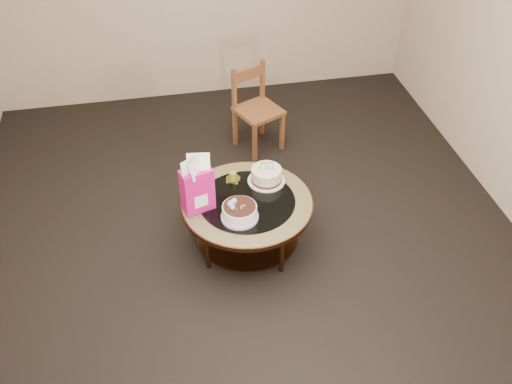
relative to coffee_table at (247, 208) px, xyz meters
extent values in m
plane|color=black|center=(0.00, 0.00, -0.38)|extent=(5.00, 5.00, 0.00)
cylinder|color=#512F17|center=(0.35, 0.20, -0.17)|extent=(0.04, 0.04, 0.42)
cylinder|color=#512F17|center=(-0.20, 0.35, -0.17)|extent=(0.04, 0.04, 0.42)
cylinder|color=#512F17|center=(-0.35, -0.20, -0.17)|extent=(0.04, 0.04, 0.42)
cylinder|color=#512F17|center=(0.20, -0.35, -0.17)|extent=(0.04, 0.04, 0.42)
cylinder|color=#512F17|center=(0.00, 0.00, -0.28)|extent=(0.82, 0.82, 0.02)
cylinder|color=#512F17|center=(0.00, 0.00, 0.05)|extent=(1.02, 1.02, 0.04)
cylinder|color=olive|center=(0.00, 0.00, 0.07)|extent=(1.00, 1.00, 0.01)
cylinder|color=black|center=(0.00, 0.00, 0.08)|extent=(0.74, 0.74, 0.01)
cylinder|color=#C09FE1|center=(-0.09, -0.18, 0.09)|extent=(0.28, 0.28, 0.02)
cylinder|color=white|center=(-0.09, -0.18, 0.14)|extent=(0.25, 0.25, 0.11)
cylinder|color=black|center=(-0.09, -0.18, 0.20)|extent=(0.24, 0.24, 0.01)
sphere|color=#C09FE1|center=(-0.15, -0.17, 0.22)|extent=(0.05, 0.05, 0.05)
sphere|color=#C09FE1|center=(-0.12, -0.14, 0.21)|extent=(0.04, 0.04, 0.04)
sphere|color=#C09FE1|center=(-0.14, -0.21, 0.21)|extent=(0.04, 0.04, 0.04)
cone|color=#1E702B|center=(-0.11, -0.17, 0.20)|extent=(0.04, 0.04, 0.02)
cone|color=#1E702B|center=(-0.17, -0.19, 0.20)|extent=(0.03, 0.04, 0.02)
cone|color=#1E702B|center=(-0.11, -0.12, 0.20)|extent=(0.03, 0.02, 0.02)
cone|color=#1E702B|center=(-0.12, -0.22, 0.20)|extent=(0.03, 0.04, 0.02)
cylinder|color=white|center=(0.19, 0.20, 0.09)|extent=(0.30, 0.30, 0.01)
cylinder|color=#421E13|center=(0.19, 0.20, 0.10)|extent=(0.24, 0.24, 0.02)
cylinder|color=#F1E9C8|center=(0.19, 0.20, 0.16)|extent=(0.24, 0.24, 0.09)
cube|color=#53AB49|center=(0.17, 0.21, 0.24)|extent=(0.05, 0.02, 0.07)
cube|color=white|center=(0.17, 0.21, 0.24)|extent=(0.04, 0.02, 0.05)
cube|color=#4096DA|center=(0.22, 0.20, 0.24)|extent=(0.05, 0.02, 0.07)
cube|color=white|center=(0.22, 0.20, 0.24)|extent=(0.04, 0.02, 0.05)
cube|color=#CD137D|center=(-0.37, -0.01, 0.26)|extent=(0.26, 0.19, 0.36)
cube|color=white|center=(-0.37, -0.01, 0.20)|extent=(0.14, 0.15, 0.10)
cube|color=#D7C658|center=(-0.06, 0.27, 0.08)|extent=(0.12, 0.12, 0.01)
cylinder|color=gold|center=(-0.06, 0.27, 0.09)|extent=(0.11, 0.11, 0.01)
cylinder|color=olive|center=(-0.06, 0.27, 0.13)|extent=(0.06, 0.06, 0.06)
cylinder|color=black|center=(-0.06, 0.27, 0.16)|extent=(0.00, 0.00, 0.01)
cube|color=brown|center=(0.35, 1.32, 0.03)|extent=(0.51, 0.51, 0.04)
cube|color=brown|center=(0.27, 1.10, -0.17)|extent=(0.05, 0.05, 0.41)
cube|color=brown|center=(0.57, 1.24, -0.17)|extent=(0.05, 0.05, 0.41)
cube|color=brown|center=(0.14, 1.40, -0.17)|extent=(0.05, 0.05, 0.41)
cube|color=brown|center=(0.44, 1.54, -0.17)|extent=(0.05, 0.05, 0.41)
cube|color=brown|center=(0.14, 1.40, 0.24)|extent=(0.05, 0.05, 0.42)
cube|color=brown|center=(0.44, 1.54, 0.24)|extent=(0.05, 0.05, 0.42)
cube|color=brown|center=(0.29, 1.47, 0.35)|extent=(0.31, 0.16, 0.11)
camera|label=1|loc=(-0.57, -3.25, 2.93)|focal=40.00mm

